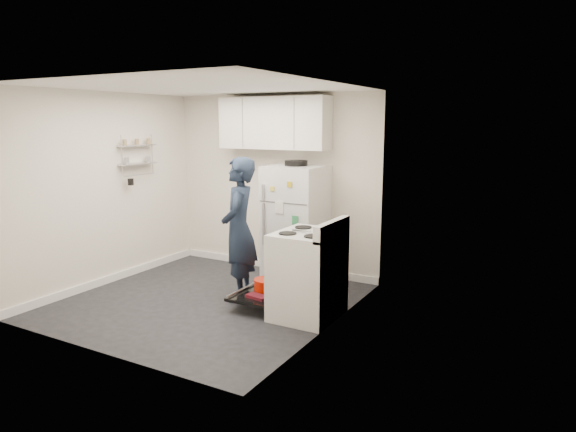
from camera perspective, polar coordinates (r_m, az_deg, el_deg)
The scene contains 7 objects.
room at distance 6.06m, azimuth -9.36°, elevation 1.65°, with size 3.21×3.21×2.51m.
electric_range at distance 5.63m, azimuth 2.09°, elevation -6.59°, with size 0.66×0.76×1.10m.
open_oven_door at distance 6.03m, azimuth -2.74°, elevation -8.25°, with size 0.55×0.70×0.22m.
refrigerator at distance 6.83m, azimuth 0.89°, elevation -0.84°, with size 0.72×0.74×1.62m.
upper_cabinets at distance 7.07m, azimuth -1.57°, elevation 10.29°, with size 1.60×0.33×0.70m, color silver.
wall_shelf_rack at distance 7.34m, azimuth -16.43°, elevation 6.56°, with size 0.14×0.60×0.61m.
person at distance 6.12m, azimuth -5.47°, elevation -1.50°, with size 0.63×0.41×1.71m, color #182236.
Camera 1 is at (3.70, -4.66, 2.12)m, focal length 32.00 mm.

